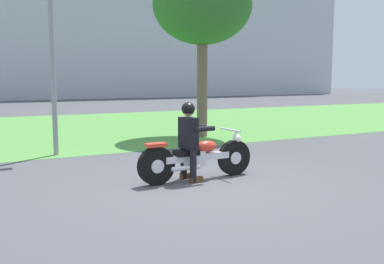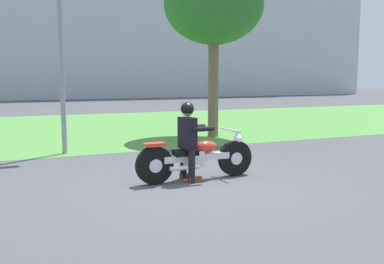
{
  "view_description": "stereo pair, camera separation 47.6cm",
  "coord_description": "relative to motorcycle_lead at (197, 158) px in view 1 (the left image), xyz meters",
  "views": [
    {
      "loc": [
        -3.44,
        -6.34,
        1.82
      ],
      "look_at": [
        0.13,
        0.57,
        0.85
      ],
      "focal_mm": 40.0,
      "sensor_mm": 36.0,
      "label": 1
    },
    {
      "loc": [
        -3.01,
        -6.54,
        1.82
      ],
      "look_at": [
        0.13,
        0.57,
        0.85
      ],
      "focal_mm": 40.0,
      "sensor_mm": 36.0,
      "label": 2
    }
  ],
  "objects": [
    {
      "name": "tree_roadside",
      "position": [
        2.88,
        5.09,
        3.64
      ],
      "size": [
        3.05,
        3.05,
        5.3
      ],
      "color": "brown",
      "rests_on": "ground"
    },
    {
      "name": "motorcycle_lead",
      "position": [
        0.0,
        0.0,
        0.0
      ],
      "size": [
        2.28,
        0.66,
        0.89
      ],
      "rotation": [
        0.0,
        0.0,
        0.02
      ],
      "color": "black",
      "rests_on": "ground"
    },
    {
      "name": "streetlight_pole",
      "position": [
        -1.71,
        3.79,
        3.06
      ],
      "size": [
        0.96,
        0.2,
        5.5
      ],
      "color": "gray",
      "rests_on": "ground"
    },
    {
      "name": "rider_lead",
      "position": [
        -0.17,
        -0.0,
        0.42
      ],
      "size": [
        0.56,
        0.48,
        1.41
      ],
      "rotation": [
        0.0,
        0.0,
        0.02
      ],
      "color": "black",
      "rests_on": "ground"
    },
    {
      "name": "ground",
      "position": [
        -0.14,
        -0.36,
        -0.4
      ],
      "size": [
        120.0,
        120.0,
        0.0
      ],
      "primitive_type": "plane",
      "color": "#4C4C51"
    },
    {
      "name": "stadium_facade",
      "position": [
        5.16,
        36.08,
        5.91
      ],
      "size": [
        60.97,
        8.0,
        12.63
      ],
      "primitive_type": "cube",
      "color": "#B2B7C1",
      "rests_on": "ground"
    },
    {
      "name": "grass_verge",
      "position": [
        -0.14,
        9.32,
        -0.4
      ],
      "size": [
        60.0,
        12.0,
        0.01
      ],
      "primitive_type": "cube",
      "color": "#549342",
      "rests_on": "ground"
    }
  ]
}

